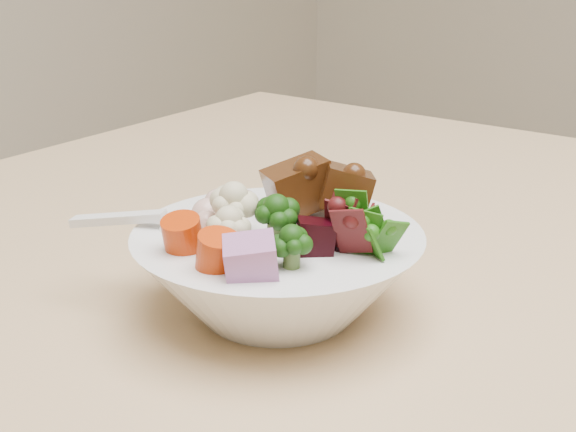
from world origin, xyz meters
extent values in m
cylinder|color=tan|center=(-0.83, 0.39, 0.39)|extent=(0.07, 0.07, 0.78)
sphere|color=black|center=(-0.44, -0.14, 0.89)|extent=(0.03, 0.03, 0.03)
sphere|color=beige|center=(-0.47, -0.14, 0.89)|extent=(0.04, 0.04, 0.04)
cube|color=black|center=(-0.40, -0.11, 0.88)|extent=(0.03, 0.03, 0.02)
cube|color=#A16198|center=(-0.42, -0.19, 0.89)|extent=(0.04, 0.04, 0.03)
cylinder|color=#C53805|center=(-0.48, -0.18, 0.89)|extent=(0.03, 0.03, 0.03)
sphere|color=#D1A092|center=(-0.50, -0.13, 0.88)|extent=(0.02, 0.02, 0.02)
ellipsoid|color=white|center=(-0.50, -0.16, 0.88)|extent=(0.04, 0.04, 0.01)
cube|color=white|center=(-0.55, -0.17, 0.88)|extent=(0.07, 0.04, 0.02)
camera|label=1|loc=(-0.15, -0.52, 1.07)|focal=50.00mm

